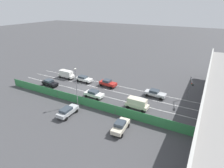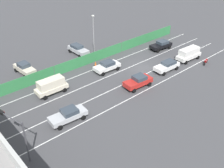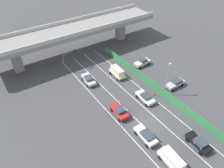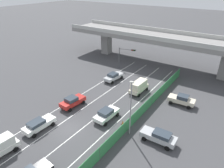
# 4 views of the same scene
# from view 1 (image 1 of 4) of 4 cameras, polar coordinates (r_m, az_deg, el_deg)

# --- Properties ---
(ground_plane) EXTENTS (300.00, 300.00, 0.00)m
(ground_plane) POSITION_cam_1_polar(r_m,az_deg,el_deg) (47.06, -8.42, -1.12)
(ground_plane) COLOR #424244
(lane_line_left_edge) EXTENTS (0.14, 46.56, 0.01)m
(lane_line_left_edge) POSITION_cam_1_polar(r_m,az_deg,el_deg) (48.26, 0.13, -0.22)
(lane_line_left_edge) COLOR silver
(lane_line_left_edge) RESTS_ON ground
(lane_line_mid_left) EXTENTS (0.14, 46.56, 0.01)m
(lane_line_mid_left) POSITION_cam_1_polar(r_m,az_deg,el_deg) (45.62, -1.84, -1.66)
(lane_line_mid_left) COLOR silver
(lane_line_mid_left) RESTS_ON ground
(lane_line_mid_right) EXTENTS (0.14, 46.56, 0.01)m
(lane_line_mid_right) POSITION_cam_1_polar(r_m,az_deg,el_deg) (43.08, -4.04, -3.29)
(lane_line_mid_right) COLOR silver
(lane_line_mid_right) RESTS_ON ground
(lane_line_right_edge) EXTENTS (0.14, 46.56, 0.01)m
(lane_line_right_edge) POSITION_cam_1_polar(r_m,az_deg,el_deg) (40.65, -6.52, -5.10)
(lane_line_right_edge) COLOR silver
(lane_line_right_edge) RESTS_ON ground
(green_fence) EXTENTS (0.10, 42.66, 1.84)m
(green_fence) POSITION_cam_1_polar(r_m,az_deg,el_deg) (38.69, -8.39, -5.21)
(green_fence) COLOR #338447
(green_fence) RESTS_ON ground
(car_sedan_black) EXTENTS (2.32, 4.51, 1.57)m
(car_sedan_black) POSITION_cam_1_polar(r_m,az_deg,el_deg) (49.80, -18.25, 0.41)
(car_sedan_black) COLOR black
(car_sedan_black) RESTS_ON ground
(car_sedan_silver) EXTENTS (2.30, 4.77, 1.61)m
(car_sedan_silver) POSITION_cam_1_polar(r_m,az_deg,el_deg) (42.81, 12.85, -2.72)
(car_sedan_silver) COLOR #B7BABC
(car_sedan_silver) RESTS_ON ground
(car_sedan_white) EXTENTS (2.12, 4.61, 1.56)m
(car_sedan_white) POSITION_cam_1_polar(r_m,az_deg,el_deg) (50.29, -8.51, 1.60)
(car_sedan_white) COLOR white
(car_sedan_white) RESTS_ON ground
(car_hatchback_white) EXTENTS (2.20, 4.42, 1.61)m
(car_hatchback_white) POSITION_cam_1_polar(r_m,az_deg,el_deg) (41.68, -5.48, -2.92)
(car_hatchback_white) COLOR silver
(car_hatchback_white) RESTS_ON ground
(car_van_cream) EXTENTS (2.11, 4.55, 2.22)m
(car_van_cream) POSITION_cam_1_polar(r_m,az_deg,el_deg) (37.32, 7.56, -5.71)
(car_van_cream) COLOR beige
(car_van_cream) RESTS_ON ground
(car_van_white) EXTENTS (2.18, 4.87, 2.18)m
(car_van_white) POSITION_cam_1_polar(r_m,az_deg,el_deg) (53.69, -13.63, 2.99)
(car_van_white) COLOR silver
(car_van_white) RESTS_ON ground
(car_sedan_red) EXTENTS (2.31, 4.47, 1.72)m
(car_sedan_red) POSITION_cam_1_polar(r_m,az_deg,el_deg) (46.95, -1.27, 0.32)
(car_sedan_red) COLOR red
(car_sedan_red) RESTS_ON ground
(motorcycle) EXTENTS (0.75, 1.91, 0.93)m
(motorcycle) POSITION_cam_1_polar(r_m,az_deg,el_deg) (56.58, -12.40, 3.31)
(motorcycle) COLOR black
(motorcycle) RESTS_ON ground
(parked_wagon_silver) EXTENTS (4.58, 1.99, 1.64)m
(parked_wagon_silver) POSITION_cam_1_polar(r_m,az_deg,el_deg) (36.01, -13.29, -7.94)
(parked_wagon_silver) COLOR #B2B5B7
(parked_wagon_silver) RESTS_ON ground
(parked_sedan_cream) EXTENTS (4.42, 2.14, 1.78)m
(parked_sedan_cream) POSITION_cam_1_polar(r_m,az_deg,el_deg) (31.23, 2.56, -12.50)
(parked_sedan_cream) COLOR beige
(parked_sedan_cream) RESTS_ON ground
(traffic_light) EXTENTS (3.85, 1.08, 4.98)m
(traffic_light) POSITION_cam_1_polar(r_m,az_deg,el_deg) (42.04, 22.66, -0.44)
(traffic_light) COLOR #47474C
(traffic_light) RESTS_ON ground
(street_lamp) EXTENTS (0.60, 0.36, 7.95)m
(street_lamp) POSITION_cam_1_polar(r_m,az_deg,el_deg) (37.32, -10.72, 0.06)
(street_lamp) COLOR gray
(street_lamp) RESTS_ON ground
(traffic_cone) EXTENTS (0.47, 0.47, 0.71)m
(traffic_cone) POSITION_cam_1_polar(r_m,az_deg,el_deg) (39.83, -7.36, -5.23)
(traffic_cone) COLOR orange
(traffic_cone) RESTS_ON ground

